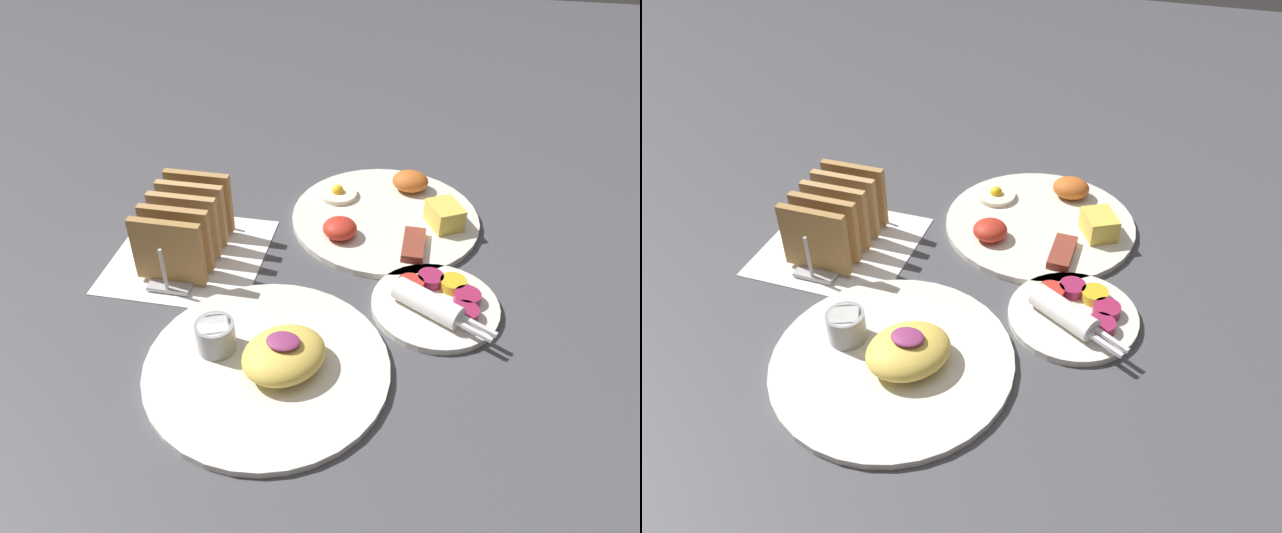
{
  "view_description": "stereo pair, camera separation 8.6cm",
  "coord_description": "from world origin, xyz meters",
  "views": [
    {
      "loc": [
        0.14,
        -0.63,
        0.57
      ],
      "look_at": [
        0.01,
        0.02,
        0.03
      ],
      "focal_mm": 35.0,
      "sensor_mm": 36.0,
      "label": 1
    },
    {
      "loc": [
        0.22,
        -0.61,
        0.57
      ],
      "look_at": [
        0.01,
        0.02,
        0.03
      ],
      "focal_mm": 35.0,
      "sensor_mm": 36.0,
      "label": 2
    }
  ],
  "objects": [
    {
      "name": "ground_plane",
      "position": [
        0.0,
        0.0,
        0.0
      ],
      "size": [
        3.0,
        3.0,
        0.0
      ],
      "primitive_type": "plane",
      "color": "#47474C"
    },
    {
      "name": "toast_rack",
      "position": [
        -0.19,
        0.05,
        0.05
      ],
      "size": [
        0.1,
        0.18,
        0.1
      ],
      "color": "#B7B7BC",
      "rests_on": "ground_plane"
    },
    {
      "name": "napkin_flat",
      "position": [
        -0.19,
        0.05,
        0.0
      ],
      "size": [
        0.22,
        0.22,
        0.0
      ],
      "color": "white",
      "rests_on": "ground_plane"
    },
    {
      "name": "plate_condiments",
      "position": [
        0.17,
        -0.0,
        0.01
      ],
      "size": [
        0.17,
        0.17,
        0.04
      ],
      "color": "silver",
      "rests_on": "ground_plane"
    },
    {
      "name": "plate_foreground",
      "position": [
        -0.02,
        -0.15,
        0.01
      ],
      "size": [
        0.3,
        0.3,
        0.06
      ],
      "color": "silver",
      "rests_on": "ground_plane"
    },
    {
      "name": "plate_breakfast",
      "position": [
        0.09,
        0.2,
        0.01
      ],
      "size": [
        0.3,
        0.3,
        0.05
      ],
      "color": "silver",
      "rests_on": "ground_plane"
    }
  ]
}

